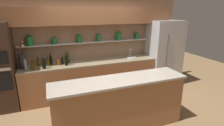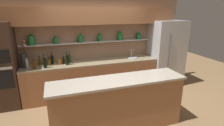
{
  "view_description": "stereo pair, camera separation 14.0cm",
  "coord_description": "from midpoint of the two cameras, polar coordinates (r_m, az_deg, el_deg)",
  "views": [
    {
      "loc": [
        -1.18,
        -3.09,
        2.23
      ],
      "look_at": [
        0.15,
        0.43,
        1.09
      ],
      "focal_mm": 28.0,
      "sensor_mm": 36.0,
      "label": 1
    },
    {
      "loc": [
        -1.05,
        -3.13,
        2.23
      ],
      "look_at": [
        0.15,
        0.43,
        1.09
      ],
      "focal_mm": 28.0,
      "sensor_mm": 36.0,
      "label": 2
    }
  ],
  "objects": [
    {
      "name": "bottle_oil_2",
      "position": [
        4.66,
        -21.77,
        0.5
      ],
      "size": [
        0.05,
        0.05,
        0.23
      ],
      "color": "#47380A",
      "rests_on": "back_counter_unit"
    },
    {
      "name": "back_counter_unit",
      "position": [
        4.8,
        -5.37,
        -4.87
      ],
      "size": [
        3.52,
        0.62,
        0.92
      ],
      "color": "#99603D",
      "rests_on": "ground_plane"
    },
    {
      "name": "ground_plane",
      "position": [
        3.99,
        1.02,
        -17.16
      ],
      "size": [
        12.0,
        12.0,
        0.0
      ],
      "primitive_type": "plane",
      "color": "olive"
    },
    {
      "name": "sink_fixture",
      "position": [
        5.03,
        7.56,
        1.93
      ],
      "size": [
        0.26,
        0.26,
        0.25
      ],
      "color": "#B7B7BC",
      "rests_on": "back_counter_unit"
    },
    {
      "name": "bottle_wine_1",
      "position": [
        4.46,
        -13.56,
        0.94
      ],
      "size": [
        0.08,
        0.08,
        0.33
      ],
      "color": "black",
      "rests_on": "back_counter_unit"
    },
    {
      "name": "bottle_wine_4",
      "position": [
        4.66,
        -18.1,
        1.07
      ],
      "size": [
        0.07,
        0.07,
        0.3
      ],
      "color": "black",
      "rests_on": "back_counter_unit"
    },
    {
      "name": "bottle_spirit_5",
      "position": [
        4.41,
        -23.27,
        -0.6
      ],
      "size": [
        0.07,
        0.07,
        0.23
      ],
      "color": "#4C2D0C",
      "rests_on": "back_counter_unit"
    },
    {
      "name": "bottle_sauce_9",
      "position": [
        4.7,
        -18.88,
        0.69
      ],
      "size": [
        0.05,
        0.05,
        0.18
      ],
      "color": "maroon",
      "rests_on": "back_counter_unit"
    },
    {
      "name": "bottle_wine_8",
      "position": [
        4.68,
        -12.94,
        1.6
      ],
      "size": [
        0.07,
        0.07,
        0.3
      ],
      "color": "#193814",
      "rests_on": "back_counter_unit"
    },
    {
      "name": "bottle_spirit_11",
      "position": [
        4.43,
        -25.19,
        -0.34
      ],
      "size": [
        0.06,
        0.06,
        0.29
      ],
      "color": "gray",
      "rests_on": "back_counter_unit"
    },
    {
      "name": "bottle_sauce_6",
      "position": [
        4.61,
        -14.68,
        0.78
      ],
      "size": [
        0.06,
        0.06,
        0.19
      ],
      "color": "black",
      "rests_on": "back_counter_unit"
    },
    {
      "name": "bottle_wine_7",
      "position": [
        4.37,
        -20.22,
        0.08
      ],
      "size": [
        0.08,
        0.08,
        0.34
      ],
      "color": "black",
      "rests_on": "back_counter_unit"
    },
    {
      "name": "flower_vase",
      "position": [
        4.61,
        -26.06,
        1.05
      ],
      "size": [
        0.18,
        0.16,
        0.65
      ],
      "color": "#2D2D33",
      "rests_on": "back_counter_unit"
    },
    {
      "name": "oven_tower",
      "position": [
        4.66,
        -31.92,
        -1.06
      ],
      "size": [
        0.69,
        0.64,
        2.0
      ],
      "color": "#3D281E",
      "rests_on": "ground_plane"
    },
    {
      "name": "bottle_spirit_3",
      "position": [
        4.66,
        -20.2,
        0.92
      ],
      "size": [
        0.06,
        0.06,
        0.27
      ],
      "color": "gray",
      "rests_on": "back_counter_unit"
    },
    {
      "name": "island_counter",
      "position": [
        3.42,
        3.2,
        -13.32
      ],
      "size": [
        2.54,
        0.61,
        1.02
      ],
      "color": "#99603D",
      "rests_on": "ground_plane"
    },
    {
      "name": "back_wall_unit",
      "position": [
        4.82,
        -5.07,
        8.67
      ],
      "size": [
        5.2,
        0.44,
        2.6
      ],
      "color": "#937056",
      "rests_on": "ground_plane"
    },
    {
      "name": "bottle_sauce_10",
      "position": [
        4.53,
        -15.8,
        0.47
      ],
      "size": [
        0.05,
        0.05,
        0.19
      ],
      "color": "#9E4C0A",
      "rests_on": "back_counter_unit"
    },
    {
      "name": "bottle_oil_0",
      "position": [
        4.55,
        -18.88,
        0.23
      ],
      "size": [
        0.06,
        0.06,
        0.21
      ],
      "color": "#47380A",
      "rests_on": "back_counter_unit"
    },
    {
      "name": "refrigerator",
      "position": [
        5.54,
        17.93,
        2.92
      ],
      "size": [
        0.95,
        0.73,
        1.95
      ],
      "color": "#B7B7BC",
      "rests_on": "ground_plane"
    }
  ]
}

